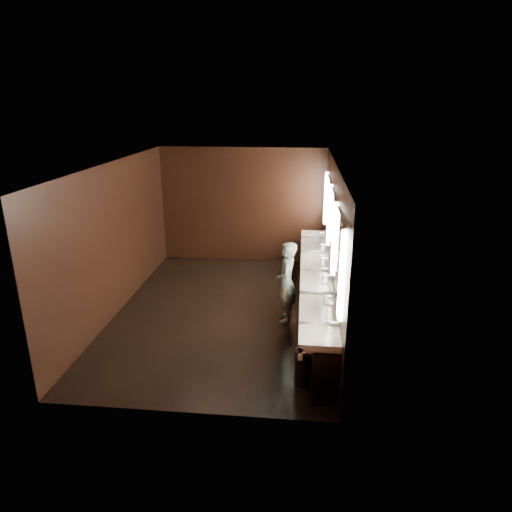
{
  "coord_description": "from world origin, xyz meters",
  "views": [
    {
      "loc": [
        1.44,
        -7.82,
        3.85
      ],
      "look_at": [
        0.63,
        0.0,
        1.15
      ],
      "focal_mm": 32.0,
      "sensor_mm": 36.0,
      "label": 1
    }
  ],
  "objects": [
    {
      "name": "floor",
      "position": [
        0.0,
        0.0,
        0.0
      ],
      "size": [
        6.0,
        6.0,
        0.0
      ],
      "primitive_type": "plane",
      "color": "black",
      "rests_on": "ground"
    },
    {
      "name": "ceiling",
      "position": [
        0.0,
        0.0,
        2.8
      ],
      "size": [
        4.0,
        6.0,
        0.02
      ],
      "primitive_type": "cube",
      "color": "#2D2D2B",
      "rests_on": "wall_back"
    },
    {
      "name": "wall_back",
      "position": [
        0.0,
        3.0,
        1.4
      ],
      "size": [
        4.0,
        0.02,
        2.8
      ],
      "primitive_type": "cube",
      "color": "black",
      "rests_on": "floor"
    },
    {
      "name": "wall_front",
      "position": [
        0.0,
        -3.0,
        1.4
      ],
      "size": [
        4.0,
        0.02,
        2.8
      ],
      "primitive_type": "cube",
      "color": "black",
      "rests_on": "floor"
    },
    {
      "name": "wall_left",
      "position": [
        -2.0,
        0.0,
        1.4
      ],
      "size": [
        0.02,
        6.0,
        2.8
      ],
      "primitive_type": "cube",
      "color": "black",
      "rests_on": "floor"
    },
    {
      "name": "wall_right",
      "position": [
        2.0,
        0.0,
        1.4
      ],
      "size": [
        0.02,
        6.0,
        2.8
      ],
      "primitive_type": "cube",
      "color": "black",
      "rests_on": "floor"
    },
    {
      "name": "sink_counter",
      "position": [
        1.79,
        0.0,
        0.5
      ],
      "size": [
        0.55,
        5.4,
        1.01
      ],
      "color": "black",
      "rests_on": "floor"
    },
    {
      "name": "mirror_band",
      "position": [
        1.98,
        -0.0,
        1.75
      ],
      "size": [
        0.06,
        5.03,
        1.15
      ],
      "color": "white",
      "rests_on": "wall_right"
    },
    {
      "name": "person",
      "position": [
        1.21,
        -0.23,
        0.75
      ],
      "size": [
        0.38,
        0.56,
        1.49
      ],
      "primitive_type": "imported",
      "rotation": [
        0.0,
        0.0,
        -1.61
      ],
      "color": "#94D7DD",
      "rests_on": "floor"
    },
    {
      "name": "trash_bin",
      "position": [
        1.58,
        -2.16,
        0.26
      ],
      "size": [
        0.42,
        0.42,
        0.52
      ],
      "primitive_type": "cylinder",
      "rotation": [
        0.0,
        0.0,
        -0.31
      ],
      "color": "black",
      "rests_on": "floor"
    }
  ]
}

